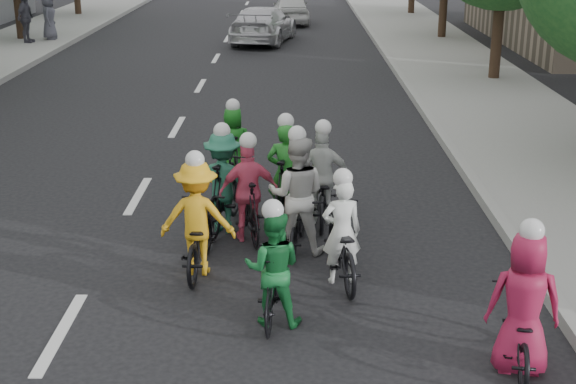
{
  "coord_description": "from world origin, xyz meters",
  "views": [
    {
      "loc": [
        2.76,
        -8.44,
        4.63
      ],
      "look_at": [
        2.68,
        2.28,
        1.0
      ],
      "focal_mm": 50.0,
      "sensor_mm": 36.0,
      "label": 1
    }
  ],
  "objects_px": {
    "cyclist_2": "(198,228)",
    "cyclist_8": "(322,187)",
    "cyclist_0": "(341,242)",
    "spectator_1": "(26,18)",
    "cyclist_9": "(234,151)",
    "cyclist_1": "(273,276)",
    "cyclist_5": "(286,184)",
    "cyclist_7": "(224,189)",
    "cyclist_4": "(521,317)",
    "cyclist_6": "(297,205)",
    "follow_car_lead": "(263,25)",
    "cyclist_3": "(249,200)",
    "spectator_2": "(49,17)",
    "follow_car_trail": "(291,9)"
  },
  "relations": [
    {
      "from": "cyclist_2",
      "to": "cyclist_8",
      "type": "xyz_separation_m",
      "value": [
        1.77,
        1.95,
        -0.05
      ]
    },
    {
      "from": "cyclist_0",
      "to": "spectator_1",
      "type": "relative_size",
      "value": 1.01
    },
    {
      "from": "cyclist_2",
      "to": "cyclist_9",
      "type": "xyz_separation_m",
      "value": [
        0.21,
        4.03,
        -0.05
      ]
    },
    {
      "from": "cyclist_1",
      "to": "cyclist_5",
      "type": "height_order",
      "value": "cyclist_5"
    },
    {
      "from": "cyclist_7",
      "to": "cyclist_4",
      "type": "bearing_deg",
      "value": 142.53
    },
    {
      "from": "cyclist_6",
      "to": "follow_car_lead",
      "type": "height_order",
      "value": "cyclist_6"
    },
    {
      "from": "cyclist_2",
      "to": "cyclist_9",
      "type": "distance_m",
      "value": 4.04
    },
    {
      "from": "cyclist_2",
      "to": "cyclist_3",
      "type": "relative_size",
      "value": 1.06
    },
    {
      "from": "cyclist_6",
      "to": "cyclist_9",
      "type": "bearing_deg",
      "value": -63.5
    },
    {
      "from": "cyclist_1",
      "to": "cyclist_2",
      "type": "relative_size",
      "value": 0.88
    },
    {
      "from": "cyclist_7",
      "to": "cyclist_8",
      "type": "bearing_deg",
      "value": -154.03
    },
    {
      "from": "cyclist_2",
      "to": "cyclist_5",
      "type": "relative_size",
      "value": 0.92
    },
    {
      "from": "cyclist_5",
      "to": "spectator_2",
      "type": "bearing_deg",
      "value": -52.78
    },
    {
      "from": "cyclist_0",
      "to": "cyclist_4",
      "type": "bearing_deg",
      "value": 121.13
    },
    {
      "from": "cyclist_5",
      "to": "spectator_2",
      "type": "relative_size",
      "value": 1.11
    },
    {
      "from": "cyclist_2",
      "to": "follow_car_lead",
      "type": "xyz_separation_m",
      "value": [
        0.1,
        22.08,
        0.07
      ]
    },
    {
      "from": "cyclist_5",
      "to": "follow_car_trail",
      "type": "distance_m",
      "value": 26.47
    },
    {
      "from": "spectator_1",
      "to": "cyclist_5",
      "type": "bearing_deg",
      "value": -143.09
    },
    {
      "from": "cyclist_1",
      "to": "cyclist_3",
      "type": "bearing_deg",
      "value": -75.46
    },
    {
      "from": "cyclist_3",
      "to": "cyclist_1",
      "type": "bearing_deg",
      "value": 87.29
    },
    {
      "from": "cyclist_0",
      "to": "cyclist_5",
      "type": "xyz_separation_m",
      "value": [
        -0.76,
        2.15,
        0.11
      ]
    },
    {
      "from": "cyclist_5",
      "to": "cyclist_7",
      "type": "distance_m",
      "value": 1.02
    },
    {
      "from": "cyclist_2",
      "to": "follow_car_lead",
      "type": "relative_size",
      "value": 0.37
    },
    {
      "from": "cyclist_5",
      "to": "follow_car_trail",
      "type": "height_order",
      "value": "cyclist_5"
    },
    {
      "from": "cyclist_3",
      "to": "cyclist_8",
      "type": "bearing_deg",
      "value": -158.69
    },
    {
      "from": "cyclist_5",
      "to": "spectator_1",
      "type": "bearing_deg",
      "value": -50.26
    },
    {
      "from": "follow_car_lead",
      "to": "cyclist_3",
      "type": "bearing_deg",
      "value": 101.87
    },
    {
      "from": "cyclist_4",
      "to": "cyclist_2",
      "type": "bearing_deg",
      "value": -25.61
    },
    {
      "from": "cyclist_6",
      "to": "spectator_2",
      "type": "xyz_separation_m",
      "value": [
        -9.75,
        21.15,
        0.33
      ]
    },
    {
      "from": "cyclist_0",
      "to": "cyclist_6",
      "type": "distance_m",
      "value": 1.19
    },
    {
      "from": "cyclist_1",
      "to": "cyclist_7",
      "type": "relative_size",
      "value": 0.8
    },
    {
      "from": "cyclist_5",
      "to": "cyclist_2",
      "type": "bearing_deg",
      "value": 69.37
    },
    {
      "from": "cyclist_4",
      "to": "cyclist_7",
      "type": "xyz_separation_m",
      "value": [
        -3.52,
        4.11,
        0.07
      ]
    },
    {
      "from": "cyclist_8",
      "to": "cyclist_9",
      "type": "relative_size",
      "value": 1.13
    },
    {
      "from": "cyclist_3",
      "to": "cyclist_6",
      "type": "relative_size",
      "value": 0.89
    },
    {
      "from": "cyclist_0",
      "to": "cyclist_5",
      "type": "bearing_deg",
      "value": -77.77
    },
    {
      "from": "cyclist_7",
      "to": "cyclist_9",
      "type": "bearing_deg",
      "value": -77.69
    },
    {
      "from": "cyclist_5",
      "to": "cyclist_7",
      "type": "height_order",
      "value": "cyclist_5"
    },
    {
      "from": "cyclist_6",
      "to": "cyclist_3",
      "type": "bearing_deg",
      "value": -25.72
    },
    {
      "from": "cyclist_1",
      "to": "cyclist_7",
      "type": "height_order",
      "value": "cyclist_7"
    },
    {
      "from": "spectator_2",
      "to": "cyclist_2",
      "type": "bearing_deg",
      "value": -162.96
    },
    {
      "from": "cyclist_1",
      "to": "cyclist_8",
      "type": "relative_size",
      "value": 0.87
    },
    {
      "from": "cyclist_0",
      "to": "cyclist_7",
      "type": "xyz_separation_m",
      "value": [
        -1.72,
        1.84,
        0.14
      ]
    },
    {
      "from": "cyclist_7",
      "to": "spectator_1",
      "type": "bearing_deg",
      "value": -52.66
    },
    {
      "from": "cyclist_9",
      "to": "cyclist_8",
      "type": "bearing_deg",
      "value": 118.0
    },
    {
      "from": "cyclist_8",
      "to": "spectator_1",
      "type": "distance_m",
      "value": 21.9
    },
    {
      "from": "cyclist_7",
      "to": "cyclist_3",
      "type": "bearing_deg",
      "value": 151.65
    },
    {
      "from": "cyclist_3",
      "to": "cyclist_2",
      "type": "bearing_deg",
      "value": 50.41
    },
    {
      "from": "cyclist_0",
      "to": "spectator_2",
      "type": "bearing_deg",
      "value": -72.23
    },
    {
      "from": "cyclist_3",
      "to": "cyclist_9",
      "type": "relative_size",
      "value": 1.05
    }
  ]
}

